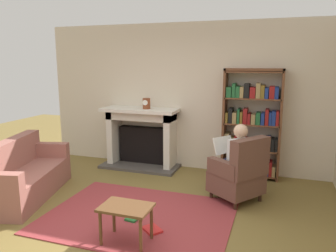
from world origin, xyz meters
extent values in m
plane|color=olive|center=(0.00, 0.00, 0.00)|extent=(14.00, 14.00, 0.00)
cube|color=beige|center=(0.00, 2.55, 1.35)|extent=(5.60, 0.10, 2.70)
cube|color=#973437|center=(0.00, 0.30, 0.01)|extent=(2.40, 1.80, 0.01)
cube|color=#4C4742|center=(-0.80, 2.18, 0.03)|extent=(1.48, 0.64, 0.05)
cube|color=black|center=(-0.80, 2.40, 0.40)|extent=(0.96, 0.20, 0.70)
cube|color=silver|center=(-1.38, 2.28, 0.54)|extent=(0.12, 0.44, 1.08)
cube|color=silver|center=(-0.22, 2.28, 0.54)|extent=(0.12, 0.44, 1.08)
cube|color=silver|center=(-0.80, 2.28, 1.00)|extent=(1.28, 0.44, 0.16)
cube|color=silver|center=(-0.80, 2.22, 1.11)|extent=(1.44, 0.56, 0.06)
cylinder|color=brown|center=(-0.66, 2.20, 1.24)|extent=(0.14, 0.14, 0.20)
cylinder|color=white|center=(-0.66, 2.14, 1.26)|extent=(0.10, 0.01, 0.10)
cube|color=brown|center=(0.77, 2.34, 0.94)|extent=(0.04, 0.32, 1.89)
cube|color=brown|center=(1.70, 2.34, 0.94)|extent=(0.04, 0.32, 1.89)
cube|color=brown|center=(1.23, 2.34, 1.87)|extent=(0.98, 0.32, 0.04)
cube|color=brown|center=(1.23, 2.34, 0.06)|extent=(0.94, 0.32, 0.02)
cube|color=brown|center=(0.83, 2.33, 0.15)|extent=(0.06, 0.26, 0.16)
cube|color=black|center=(0.89, 2.33, 0.18)|extent=(0.05, 0.26, 0.21)
cube|color=maroon|center=(0.95, 2.33, 0.17)|extent=(0.05, 0.26, 0.20)
cube|color=maroon|center=(1.02, 2.33, 0.18)|extent=(0.07, 0.26, 0.21)
cube|color=#1E592D|center=(1.09, 2.33, 0.18)|extent=(0.07, 0.26, 0.22)
cube|color=#997F4C|center=(1.15, 2.33, 0.19)|extent=(0.04, 0.26, 0.24)
cube|color=maroon|center=(1.22, 2.33, 0.17)|extent=(0.09, 0.26, 0.20)
cube|color=#1E592D|center=(1.29, 2.33, 0.16)|extent=(0.05, 0.26, 0.17)
cube|color=#997F4C|center=(1.37, 2.33, 0.15)|extent=(0.08, 0.26, 0.16)
cube|color=#1E592D|center=(1.46, 2.33, 0.19)|extent=(0.08, 0.26, 0.24)
cube|color=navy|center=(1.53, 2.33, 0.15)|extent=(0.06, 0.26, 0.16)
cube|color=maroon|center=(1.59, 2.33, 0.19)|extent=(0.05, 0.26, 0.24)
cube|color=#997F4C|center=(1.64, 2.33, 0.16)|extent=(0.05, 0.26, 0.17)
cube|color=brown|center=(1.23, 2.34, 0.50)|extent=(0.94, 0.32, 0.02)
cube|color=#997F4C|center=(0.83, 2.33, 0.64)|extent=(0.07, 0.26, 0.25)
cube|color=brown|center=(0.92, 2.33, 0.60)|extent=(0.08, 0.26, 0.18)
cube|color=maroon|center=(0.99, 2.33, 0.63)|extent=(0.06, 0.26, 0.22)
cube|color=#4C1E59|center=(1.06, 2.33, 0.61)|extent=(0.06, 0.26, 0.20)
cube|color=maroon|center=(1.13, 2.33, 0.61)|extent=(0.07, 0.26, 0.18)
cube|color=black|center=(1.22, 2.33, 0.60)|extent=(0.09, 0.26, 0.17)
cube|color=#4C1E59|center=(1.31, 2.33, 0.60)|extent=(0.08, 0.26, 0.16)
cube|color=black|center=(1.39, 2.33, 0.60)|extent=(0.05, 0.26, 0.18)
cube|color=navy|center=(1.45, 2.33, 0.62)|extent=(0.06, 0.26, 0.21)
cube|color=navy|center=(1.52, 2.33, 0.63)|extent=(0.08, 0.26, 0.23)
cube|color=black|center=(1.60, 2.33, 0.62)|extent=(0.06, 0.26, 0.21)
cube|color=black|center=(1.66, 2.33, 0.62)|extent=(0.04, 0.26, 0.21)
cube|color=brown|center=(1.23, 2.34, 0.94)|extent=(0.94, 0.32, 0.02)
cube|color=brown|center=(0.82, 2.33, 1.05)|extent=(0.04, 0.26, 0.18)
cube|color=black|center=(0.88, 2.33, 1.08)|extent=(0.06, 0.26, 0.26)
cube|color=#997F4C|center=(0.95, 2.33, 1.05)|extent=(0.07, 0.26, 0.19)
cube|color=#1E592D|center=(1.01, 2.33, 1.08)|extent=(0.04, 0.26, 0.25)
cube|color=brown|center=(1.06, 2.33, 1.06)|extent=(0.04, 0.26, 0.21)
cube|color=maroon|center=(1.13, 2.33, 1.09)|extent=(0.07, 0.26, 0.26)
cube|color=maroon|center=(1.19, 2.33, 1.05)|extent=(0.05, 0.26, 0.18)
cube|color=#997F4C|center=(1.26, 2.33, 1.04)|extent=(0.07, 0.26, 0.17)
cube|color=#1E592D|center=(1.34, 2.33, 1.06)|extent=(0.07, 0.26, 0.20)
cube|color=navy|center=(1.41, 2.33, 1.06)|extent=(0.06, 0.26, 0.20)
cube|color=maroon|center=(1.48, 2.33, 1.09)|extent=(0.06, 0.26, 0.26)
cube|color=navy|center=(1.53, 2.33, 1.07)|extent=(0.04, 0.26, 0.22)
cube|color=navy|center=(1.59, 2.33, 1.07)|extent=(0.06, 0.26, 0.24)
cube|color=maroon|center=(1.65, 2.33, 1.08)|extent=(0.05, 0.26, 0.24)
cube|color=brown|center=(1.23, 2.34, 1.39)|extent=(0.94, 0.32, 0.02)
cube|color=#1E592D|center=(0.84, 2.33, 1.49)|extent=(0.09, 0.26, 0.18)
cube|color=#1E592D|center=(0.92, 2.33, 1.52)|extent=(0.06, 0.26, 0.24)
cube|color=#1E592D|center=(0.99, 2.33, 1.49)|extent=(0.07, 0.26, 0.19)
cube|color=#997F4C|center=(1.05, 2.33, 1.49)|extent=(0.06, 0.26, 0.18)
cube|color=black|center=(1.13, 2.33, 1.52)|extent=(0.09, 0.26, 0.24)
cube|color=maroon|center=(1.23, 2.33, 1.49)|extent=(0.09, 0.26, 0.18)
cube|color=#997F4C|center=(1.32, 2.33, 1.52)|extent=(0.07, 0.26, 0.25)
cube|color=brown|center=(1.39, 2.33, 1.51)|extent=(0.06, 0.26, 0.22)
cube|color=navy|center=(1.46, 2.33, 1.49)|extent=(0.06, 0.26, 0.18)
cube|color=maroon|center=(1.54, 2.33, 1.50)|extent=(0.08, 0.26, 0.20)
cube|color=navy|center=(1.61, 2.33, 1.50)|extent=(0.06, 0.26, 0.19)
cube|color=brown|center=(1.23, 2.34, 1.83)|extent=(0.94, 0.32, 0.02)
cylinder|color=#331E14|center=(1.09, 1.60, 0.06)|extent=(0.05, 0.05, 0.12)
cylinder|color=#331E14|center=(0.79, 1.18, 0.06)|extent=(0.05, 0.05, 0.12)
cylinder|color=#331E14|center=(1.48, 1.31, 0.06)|extent=(0.05, 0.05, 0.12)
cylinder|color=#331E14|center=(1.17, 0.90, 0.06)|extent=(0.05, 0.05, 0.12)
cube|color=brown|center=(1.13, 1.25, 0.27)|extent=(0.86, 0.87, 0.30)
cube|color=brown|center=(1.32, 1.10, 0.70)|extent=(0.51, 0.61, 0.55)
cube|color=brown|center=(1.29, 1.46, 0.53)|extent=(0.51, 0.42, 0.22)
cube|color=brown|center=(0.97, 1.03, 0.53)|extent=(0.51, 0.42, 0.22)
cube|color=silver|center=(1.17, 1.22, 0.67)|extent=(0.35, 0.38, 0.50)
sphere|color=#D8AD8C|center=(1.17, 1.22, 1.04)|extent=(0.20, 0.20, 0.20)
cube|color=#191E3F|center=(1.06, 1.40, 0.47)|extent=(0.39, 0.33, 0.12)
cube|color=#191E3F|center=(0.96, 1.27, 0.47)|extent=(0.39, 0.33, 0.12)
cylinder|color=#191E3F|center=(0.90, 1.51, 0.21)|extent=(0.10, 0.10, 0.42)
cylinder|color=#191E3F|center=(0.81, 1.38, 0.21)|extent=(0.10, 0.10, 0.42)
cube|color=white|center=(0.91, 1.41, 0.77)|extent=(0.30, 0.35, 0.25)
cube|color=#9C5F54|center=(-1.84, 0.36, 0.20)|extent=(1.11, 1.82, 0.40)
cube|color=#9C5F54|center=(-2.10, 0.29, 0.62)|extent=(0.63, 1.69, 0.45)
cube|color=#9C5F54|center=(-2.04, 1.10, 0.52)|extent=(0.72, 0.33, 0.24)
cube|color=brown|center=(0.13, -0.32, 0.42)|extent=(0.56, 0.39, 0.03)
cylinder|color=brown|center=(-0.11, -0.48, 0.20)|extent=(0.04, 0.04, 0.41)
cylinder|color=brown|center=(0.37, -0.48, 0.20)|extent=(0.04, 0.04, 0.41)
cylinder|color=brown|center=(-0.11, -0.17, 0.20)|extent=(0.04, 0.04, 0.41)
cylinder|color=brown|center=(0.37, -0.17, 0.20)|extent=(0.04, 0.04, 0.41)
cube|color=red|center=(0.31, -0.01, 0.02)|extent=(0.29, 0.28, 0.03)
cube|color=#334CA5|center=(-0.07, 0.37, 0.03)|extent=(0.29, 0.29, 0.04)
cube|color=#267233|center=(-0.03, 0.30, 0.02)|extent=(0.24, 0.22, 0.02)
cube|color=#267233|center=(-0.03, 0.19, 0.02)|extent=(0.18, 0.22, 0.03)
camera|label=1|loc=(1.64, -3.35, 1.99)|focal=34.97mm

